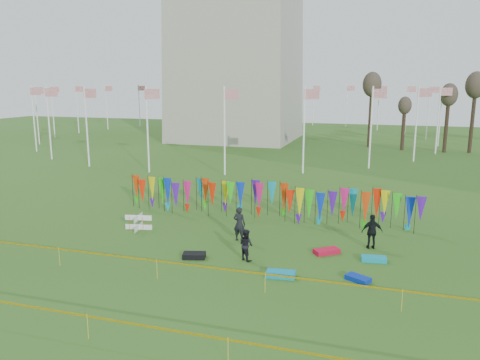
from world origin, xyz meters
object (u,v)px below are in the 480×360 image
(person_right, at_px, (372,232))
(kite_bag_red, at_px, (327,251))
(kite_bag_blue, at_px, (358,279))
(kite_bag_black, at_px, (194,255))
(person_left, at_px, (239,224))
(kite_bag_teal, at_px, (374,259))
(kite_bag_turquoise, at_px, (281,274))
(person_mid, at_px, (246,245))
(box_kite, at_px, (139,222))

(person_right, distance_m, kite_bag_red, 2.64)
(kite_bag_blue, bearing_deg, kite_bag_black, 176.91)
(person_left, relative_size, kite_bag_black, 1.72)
(person_right, height_order, kite_bag_teal, person_right)
(person_right, relative_size, kite_bag_blue, 1.76)
(person_right, bearing_deg, kite_bag_red, 19.89)
(kite_bag_blue, bearing_deg, person_right, 84.62)
(person_left, height_order, kite_bag_red, person_left)
(kite_bag_turquoise, distance_m, kite_bag_blue, 3.30)
(person_right, xyz_separation_m, kite_bag_black, (-8.14, -3.90, -0.77))
(kite_bag_black, bearing_deg, person_mid, 11.43)
(box_kite, distance_m, person_right, 12.94)
(person_mid, bearing_deg, box_kite, 11.43)
(kite_bag_blue, bearing_deg, person_mid, 170.12)
(person_left, distance_m, person_mid, 2.80)
(person_left, bearing_deg, kite_bag_turquoise, 135.02)
(box_kite, relative_size, person_mid, 0.58)
(person_left, bearing_deg, box_kite, 6.07)
(person_right, xyz_separation_m, kite_bag_teal, (0.17, -1.76, -0.79))
(kite_bag_turquoise, relative_size, kite_bag_blue, 1.22)
(box_kite, distance_m, kite_bag_black, 5.73)
(person_left, bearing_deg, person_mid, 120.85)
(kite_bag_blue, xyz_separation_m, kite_bag_black, (-7.73, 0.42, 0.02))
(person_mid, distance_m, kite_bag_red, 4.15)
(person_left, bearing_deg, kite_bag_blue, 158.49)
(person_right, bearing_deg, kite_bag_blue, 70.64)
(box_kite, xyz_separation_m, person_right, (12.91, 0.74, 0.45))
(box_kite, distance_m, person_left, 6.13)
(kite_bag_red, xyz_separation_m, kite_bag_teal, (2.27, -0.36, -0.01))
(kite_bag_blue, height_order, kite_bag_teal, kite_bag_teal)
(person_mid, height_order, kite_bag_black, person_mid)
(kite_bag_turquoise, bearing_deg, box_kite, 155.95)
(person_mid, xyz_separation_m, kite_bag_blue, (5.26, -0.92, -0.65))
(person_left, bearing_deg, kite_bag_red, -179.76)
(box_kite, relative_size, kite_bag_black, 0.82)
(person_right, relative_size, kite_bag_teal, 1.56)
(kite_bag_turquoise, distance_m, kite_bag_red, 3.80)
(person_left, xyz_separation_m, kite_bag_black, (-1.34, -3.06, -0.81))
(kite_bag_turquoise, xyz_separation_m, kite_bag_red, (1.56, 3.47, -0.01))
(person_right, distance_m, kite_bag_black, 9.06)
(kite_bag_turquoise, bearing_deg, kite_bag_black, 167.83)
(kite_bag_blue, bearing_deg, person_left, 151.46)
(box_kite, bearing_deg, kite_bag_red, -3.51)
(kite_bag_teal, bearing_deg, kite_bag_red, 171.08)
(box_kite, bearing_deg, person_mid, -20.20)
(box_kite, distance_m, person_mid, 7.72)
(kite_bag_turquoise, relative_size, kite_bag_red, 0.99)
(kite_bag_turquoise, bearing_deg, kite_bag_teal, 39.05)
(kite_bag_blue, distance_m, kite_bag_red, 3.37)
(box_kite, height_order, kite_bag_turquoise, box_kite)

